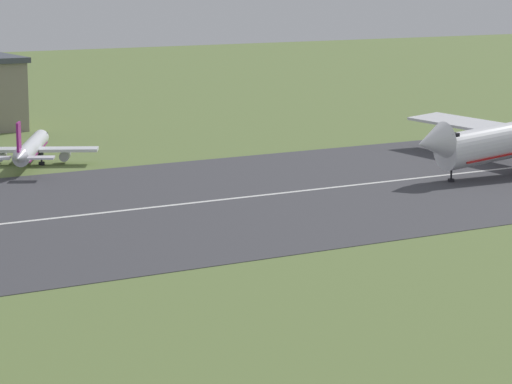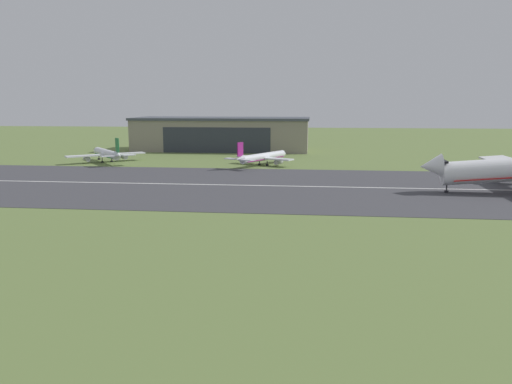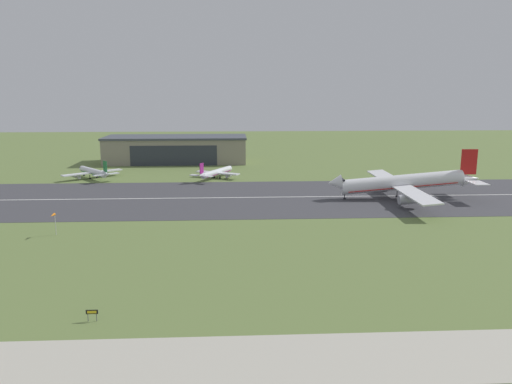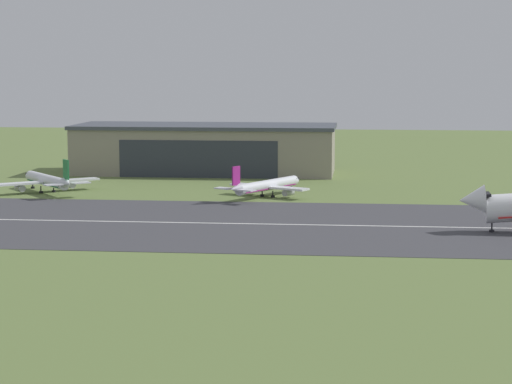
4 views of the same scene
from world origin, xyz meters
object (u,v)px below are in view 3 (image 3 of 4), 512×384
(airplane_landing, at_px, (403,183))
(airplane_parked_west, at_px, (217,172))
(airplane_parked_centre, at_px, (93,172))
(runway_sign, at_px, (92,313))
(windsock_pole, at_px, (53,216))

(airplane_landing, xyz_separation_m, airplane_parked_west, (-58.80, 40.19, -2.78))
(airplane_parked_west, xyz_separation_m, airplane_parked_centre, (-47.35, 1.93, 0.23))
(airplane_landing, distance_m, airplane_parked_centre, 114.23)
(airplane_parked_west, height_order, runway_sign, airplane_parked_west)
(airplane_parked_west, xyz_separation_m, runway_sign, (-15.14, -120.81, -1.02))
(airplane_landing, bearing_deg, airplane_parked_centre, 158.36)
(runway_sign, bearing_deg, airplane_parked_centre, 104.70)
(runway_sign, bearing_deg, windsock_pole, 114.77)
(airplane_parked_west, bearing_deg, airplane_landing, -34.35)
(airplane_landing, relative_size, airplane_parked_west, 2.27)
(airplane_landing, height_order, windsock_pole, airplane_landing)
(airplane_landing, relative_size, runway_sign, 31.04)
(airplane_landing, bearing_deg, airplane_parked_west, 145.65)
(airplane_parked_centre, distance_m, runway_sign, 126.90)
(runway_sign, bearing_deg, airplane_parked_west, 82.86)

